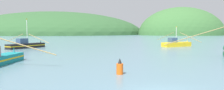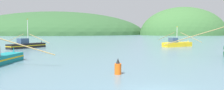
{
  "view_description": "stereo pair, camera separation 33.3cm",
  "coord_description": "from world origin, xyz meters",
  "views": [
    {
      "loc": [
        -5.52,
        -11.03,
        3.93
      ],
      "look_at": [
        1.29,
        25.46,
        1.4
      ],
      "focal_mm": 32.29,
      "sensor_mm": 36.0,
      "label": 1
    },
    {
      "loc": [
        -5.2,
        -11.09,
        3.93
      ],
      "look_at": [
        1.29,
        25.46,
        1.4
      ],
      "focal_mm": 32.29,
      "sensor_mm": 36.0,
      "label": 2
    }
  ],
  "objects": [
    {
      "name": "fishing_boat_yellow",
      "position": [
        20.12,
        36.59,
        0.74
      ],
      "size": [
        8.78,
        14.04,
        5.17
      ],
      "rotation": [
        0.0,
        0.0,
        0.31
      ],
      "color": "gold",
      "rests_on": "ground"
    },
    {
      "name": "channel_buoy",
      "position": [
        -1.48,
        6.73,
        0.61
      ],
      "size": [
        0.62,
        0.62,
        1.5
      ],
      "color": "#E55914",
      "rests_on": "ground"
    },
    {
      "name": "hill_mid_left",
      "position": [
        103.89,
        182.35,
        0.0
      ],
      "size": [
        90.26,
        72.21,
        57.67
      ],
      "primitive_type": "ellipsoid",
      "color": "#386633",
      "rests_on": "ground"
    },
    {
      "name": "hill_far_right",
      "position": [
        -25.22,
        247.7,
        0.0
      ],
      "size": [
        212.37,
        169.89,
        54.7
      ],
      "primitive_type": "ellipsoid",
      "color": "#2D562D",
      "rests_on": "ground"
    },
    {
      "name": "fishing_boat_black",
      "position": [
        -16.75,
        38.73,
        0.73
      ],
      "size": [
        11.59,
        10.24,
        6.89
      ],
      "rotation": [
        0.0,
        0.0,
        0.85
      ],
      "color": "black",
      "rests_on": "ground"
    }
  ]
}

